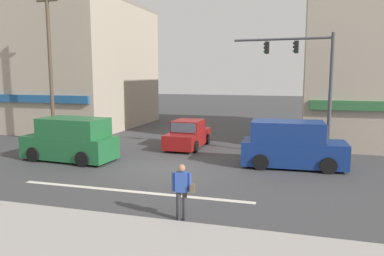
{
  "coord_description": "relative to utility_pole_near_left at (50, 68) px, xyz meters",
  "views": [
    {
      "loc": [
        5.76,
        -15.49,
        4.23
      ],
      "look_at": [
        0.71,
        2.0,
        1.6
      ],
      "focal_mm": 35.0,
      "sensor_mm": 36.0,
      "label": 1
    }
  ],
  "objects": [
    {
      "name": "traffic_light_mast",
      "position": [
        14.98,
        -0.17,
        -0.43
      ],
      "size": [
        4.88,
        0.5,
        6.2
      ],
      "color": "#47474C",
      "rests_on": "ground"
    },
    {
      "name": "building_left_block",
      "position": [
        -3.81,
        7.31,
        0.29
      ],
      "size": [
        11.4,
        11.66,
        9.79
      ],
      "color": "tan",
      "rests_on": "ground"
    },
    {
      "name": "van_crossing_center",
      "position": [
        14.26,
        -2.19,
        -3.6
      ],
      "size": [
        4.69,
        2.22,
        2.11
      ],
      "color": "navy",
      "rests_on": "ground"
    },
    {
      "name": "sedan_approaching_near",
      "position": [
        8.35,
        1.02,
        -3.9
      ],
      "size": [
        1.93,
        4.13,
        1.58
      ],
      "color": "maroon",
      "rests_on": "ground"
    },
    {
      "name": "lane_marking_stripe",
      "position": [
        8.78,
        -7.57,
        -4.6
      ],
      "size": [
        9.0,
        0.24,
        0.01
      ],
      "primitive_type": "cube",
      "color": "silver",
      "rests_on": "ground"
    },
    {
      "name": "pedestrian_foreground_with_bag",
      "position": [
        11.38,
        -9.62,
        -3.65
      ],
      "size": [
        0.68,
        0.29,
        1.67
      ],
      "color": "#333338",
      "rests_on": "ground"
    },
    {
      "name": "utility_pole_near_left",
      "position": [
        0.0,
        0.0,
        0.0
      ],
      "size": [
        1.4,
        0.22,
        8.91
      ],
      "color": "brown",
      "rests_on": "ground"
    },
    {
      "name": "sidewalk_curb",
      "position": [
        8.78,
        -12.57,
        -4.53
      ],
      "size": [
        40.0,
        5.0,
        0.16
      ],
      "primitive_type": "cube",
      "color": "#9E9993",
      "rests_on": "ground"
    },
    {
      "name": "van_waiting_far",
      "position": [
        3.79,
        -3.83,
        -3.6
      ],
      "size": [
        4.72,
        2.3,
        2.11
      ],
      "color": "#1E6033",
      "rests_on": "ground"
    },
    {
      "name": "ground_plane",
      "position": [
        8.78,
        -4.07,
        -4.61
      ],
      "size": [
        120.0,
        120.0,
        0.0
      ],
      "primitive_type": "plane",
      "color": "#3D3D3F"
    }
  ]
}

